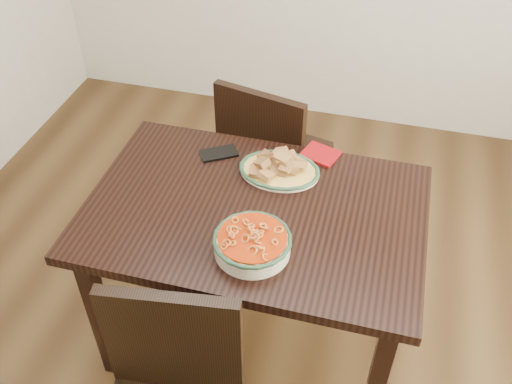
% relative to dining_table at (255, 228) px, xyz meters
% --- Properties ---
extents(floor, '(3.50, 3.50, 0.00)m').
position_rel_dining_table_xyz_m(floor, '(0.00, 0.04, -0.65)').
color(floor, '#362311').
rests_on(floor, ground).
extents(dining_table, '(1.21, 0.80, 0.75)m').
position_rel_dining_table_xyz_m(dining_table, '(0.00, 0.00, 0.00)').
color(dining_table, black).
rests_on(dining_table, ground).
extents(chair_far, '(0.50, 0.50, 0.89)m').
position_rel_dining_table_xyz_m(chair_far, '(-0.10, 0.63, -0.15)').
color(chair_far, black).
rests_on(chair_far, ground).
extents(fish_plate, '(0.30, 0.24, 0.11)m').
position_rel_dining_table_xyz_m(fish_plate, '(0.04, 0.21, 0.14)').
color(fish_plate, '#F0E4CA').
rests_on(fish_plate, dining_table).
extents(noodle_bowl, '(0.26, 0.26, 0.08)m').
position_rel_dining_table_xyz_m(noodle_bowl, '(0.05, -0.20, 0.14)').
color(noodle_bowl, beige).
rests_on(noodle_bowl, dining_table).
extents(smartphone, '(0.16, 0.14, 0.01)m').
position_rel_dining_table_xyz_m(smartphone, '(-0.22, 0.26, 0.10)').
color(smartphone, black).
rests_on(smartphone, dining_table).
extents(napkin, '(0.16, 0.15, 0.01)m').
position_rel_dining_table_xyz_m(napkin, '(0.17, 0.36, 0.10)').
color(napkin, maroon).
rests_on(napkin, dining_table).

